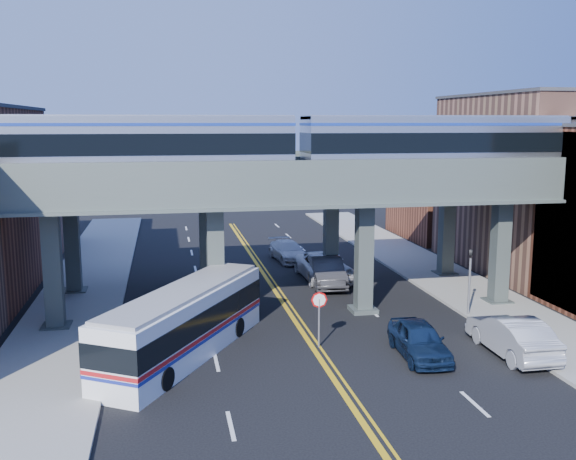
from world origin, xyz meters
The scene contains 17 objects.
ground centered at (0.00, 0.00, 0.00)m, with size 120.00×120.00×0.00m, color black.
sidewalk_west centered at (-11.50, 10.00, 0.08)m, with size 5.00×70.00×0.16m, color gray.
sidewalk_east centered at (11.50, 10.00, 0.08)m, with size 5.00×70.00×0.16m, color gray.
building_west_c centered at (-18.50, 29.00, 4.00)m, with size 8.00×10.00×8.00m, color brown.
building_east_b centered at (18.50, 16.00, 6.00)m, with size 8.00×14.00×12.00m, color brown.
building_east_c centered at (18.50, 29.00, 4.50)m, with size 8.00×10.00×9.00m, color brown.
elevated_viaduct_near centered at (0.00, 8.00, 6.47)m, with size 52.00×3.60×7.40m.
elevated_viaduct_far centered at (0.00, 15.00, 6.47)m, with size 52.00×3.60×7.40m.
transit_train centered at (7.82, 8.00, 9.15)m, with size 44.20×2.77×3.22m.
stop_sign centered at (0.30, 3.00, 1.76)m, with size 0.76×0.09×2.63m.
traffic_signal centered at (9.20, 6.00, 2.30)m, with size 0.15×0.18×4.10m.
transit_bus centered at (-5.78, 3.08, 1.49)m, with size 7.93×10.90×2.89m.
car_lane_a centered at (4.34, 0.95, 0.79)m, with size 1.86×4.63×1.58m, color #0F1E3A.
car_lane_b centered at (3.45, 13.96, 0.91)m, with size 1.93×5.53×1.82m, color #333335.
car_lane_c centered at (3.67, 15.41, 0.86)m, with size 2.84×6.16×1.71m, color silver.
car_lane_d centered at (2.48, 21.67, 0.72)m, with size 2.03×4.99×1.45m, color #BDBCC2.
car_parked_curb centered at (8.50, 0.45, 0.89)m, with size 1.89×5.41×1.78m, color #A8A9AD.
Camera 1 is at (-6.47, -24.48, 10.24)m, focal length 40.00 mm.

